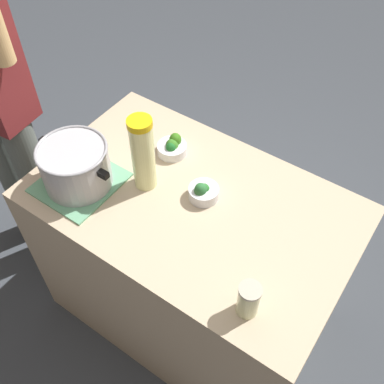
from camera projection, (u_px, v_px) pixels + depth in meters
name	position (u px, v px, depth m)	size (l,w,h in m)	color
ground_plane	(192.00, 307.00, 2.37)	(8.00, 8.00, 0.00)	#40454C
counter_slab	(192.00, 262.00, 2.04)	(1.23, 0.77, 0.87)	#C3AD8D
dish_cloth	(80.00, 182.00, 1.76)	(0.28, 0.30, 0.01)	#6BAD82
cooking_pot	(75.00, 165.00, 1.69)	(0.33, 0.26, 0.18)	#B7B7BC
lemonade_pitcher	(143.00, 154.00, 1.64)	(0.09, 0.09, 0.32)	#EAEA9D
mason_jar	(249.00, 300.00, 1.37)	(0.07, 0.07, 0.13)	beige
broccoli_bowl_front	(203.00, 192.00, 1.69)	(0.12, 0.12, 0.08)	silver
broccoli_bowl_center	(172.00, 147.00, 1.85)	(0.12, 0.12, 0.08)	silver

